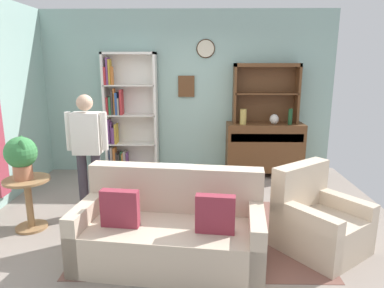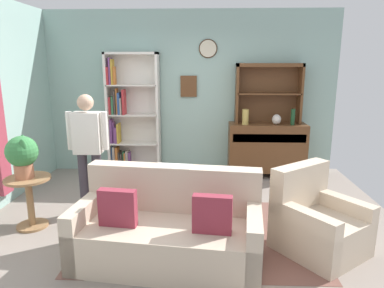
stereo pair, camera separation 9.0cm
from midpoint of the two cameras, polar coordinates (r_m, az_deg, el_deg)
ground_plane at (r=4.47m, az=-0.83°, el=-12.66°), size 5.40×4.60×0.02m
wall_back at (r=6.16m, az=0.24°, el=8.30°), size 5.00×0.09×2.80m
area_rug at (r=4.19m, az=1.76°, el=-14.34°), size 2.60×1.88×0.01m
bookshelf at (r=6.17m, az=-9.84°, el=4.25°), size 0.90×0.30×2.10m
sideboard at (r=6.14m, az=12.51°, el=-0.52°), size 1.30×0.45×0.92m
sideboard_hutch at (r=6.09m, az=12.83°, el=9.37°), size 1.10×0.26×1.00m
vase_tall at (r=5.90m, az=9.16°, el=4.40°), size 0.11×0.11×0.25m
vase_round at (r=6.00m, az=14.08°, el=3.91°), size 0.15×0.15×0.17m
bottle_wine at (r=6.03m, az=16.57°, el=4.27°), size 0.07×0.07×0.27m
couch_floral at (r=3.57m, az=-3.10°, el=-13.95°), size 1.89×1.06×0.90m
armchair_floral at (r=3.98m, az=20.42°, el=-12.21°), size 1.07×1.07×0.88m
plant_stand at (r=4.59m, az=-24.51°, el=-7.83°), size 0.52×0.52×0.62m
potted_plant_large at (r=4.44m, az=-25.49°, el=-1.46°), size 0.36×0.36×0.50m
person_reading at (r=4.57m, az=-16.04°, el=-0.35°), size 0.52×0.21×1.56m
coffee_table at (r=4.26m, az=-0.62°, el=-8.63°), size 0.80×0.50×0.42m
book_stack at (r=4.20m, az=-0.18°, el=-7.52°), size 0.17×0.13×0.06m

